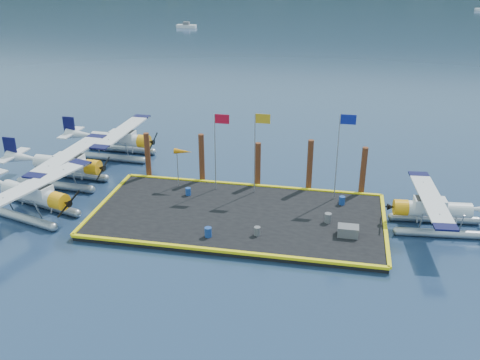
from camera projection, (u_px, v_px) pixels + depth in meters
The scene contains 22 objects.
ground at pixel (238, 219), 37.51m from camera, with size 4000.00×4000.00×0.00m, color navy.
dock at pixel (238, 217), 37.43m from camera, with size 20.00×10.00×0.40m, color black.
dock_bumpers at pixel (238, 213), 37.31m from camera, with size 20.25×10.25×0.18m, color yellow, non-canonical shape.
seaplane_a at pixel (33, 196), 37.41m from camera, with size 9.07×9.74×3.47m.
seaplane_b at pixel (66, 166), 42.49m from camera, with size 8.91×9.82×3.48m.
seaplane_c at pixel (119, 141), 47.98m from camera, with size 8.72×9.61×3.42m.
seaplane_d at pixel (434, 211), 35.63m from camera, with size 8.08×8.91×3.16m.
drum_0 at pixel (188, 192), 40.08m from camera, with size 0.41×0.41×0.58m, color navy.
drum_1 at pixel (257, 231), 34.53m from camera, with size 0.42×0.42×0.59m, color #535358.
drum_2 at pixel (328, 218), 36.11m from camera, with size 0.48×0.48×0.67m, color #535358.
drum_3 at pixel (208, 232), 34.35m from camera, with size 0.46×0.46×0.65m, color navy.
drum_4 at pixel (342, 200), 38.64m from camera, with size 0.44×0.44×0.62m, color navy.
crate at pixel (348, 231), 34.47m from camera, with size 1.34×0.89×0.67m, color #535358.
flagpole_red at pixel (218, 140), 39.55m from camera, with size 1.14×0.08×6.00m.
flagpole_yellow at pixel (258, 141), 38.98m from camera, with size 1.14×0.08×6.20m.
flagpole_blue at pixel (341, 144), 37.86m from camera, with size 1.14×0.08×6.50m.
windsock at pixel (183, 152), 40.50m from camera, with size 1.40×0.44×3.12m.
piling_0 at pixel (148, 157), 43.04m from camera, with size 0.44×0.44×4.00m, color #4F2716.
piling_1 at pixel (202, 160), 42.21m from camera, with size 0.44×0.44×4.20m, color #4F2716.
piling_2 at pixel (258, 166), 41.51m from camera, with size 0.44×0.44×3.80m, color #4F2716.
piling_3 at pixel (310, 167), 40.71m from camera, with size 0.44×0.44×4.30m, color #4F2716.
piling_4 at pixel (363, 173), 40.07m from camera, with size 0.44×0.44×4.00m, color #4F2716.
Camera 1 is at (6.47, -32.57, 17.67)m, focal length 40.00 mm.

